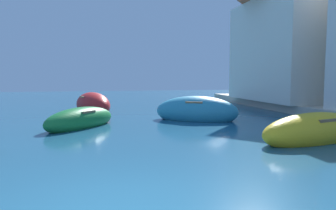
{
  "coord_description": "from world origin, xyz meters",
  "views": [
    {
      "loc": [
        -0.38,
        -4.69,
        2.09
      ],
      "look_at": [
        3.18,
        10.91,
        0.61
      ],
      "focal_mm": 33.6,
      "sensor_mm": 36.0,
      "label": 1
    }
  ],
  "objects_px": {
    "waterfront_building_annex": "(302,40)",
    "moored_boat_2": "(315,131)",
    "moored_boat_0": "(81,120)",
    "moored_boat_5": "(93,105)",
    "moored_boat_4": "(196,111)"
  },
  "relations": [
    {
      "from": "moored_boat_5",
      "to": "waterfront_building_annex",
      "type": "bearing_deg",
      "value": 71.88
    },
    {
      "from": "moored_boat_0",
      "to": "moored_boat_2",
      "type": "height_order",
      "value": "moored_boat_2"
    },
    {
      "from": "waterfront_building_annex",
      "to": "moored_boat_2",
      "type": "bearing_deg",
      "value": -123.44
    },
    {
      "from": "moored_boat_0",
      "to": "waterfront_building_annex",
      "type": "distance_m",
      "value": 15.6
    },
    {
      "from": "moored_boat_5",
      "to": "waterfront_building_annex",
      "type": "height_order",
      "value": "waterfront_building_annex"
    },
    {
      "from": "waterfront_building_annex",
      "to": "moored_boat_0",
      "type": "bearing_deg",
      "value": -158.88
    },
    {
      "from": "moored_boat_4",
      "to": "moored_boat_5",
      "type": "bearing_deg",
      "value": 165.19
    },
    {
      "from": "moored_boat_2",
      "to": "waterfront_building_annex",
      "type": "distance_m",
      "value": 12.61
    },
    {
      "from": "moored_boat_2",
      "to": "moored_boat_4",
      "type": "bearing_deg",
      "value": 97.94
    },
    {
      "from": "moored_boat_0",
      "to": "moored_boat_2",
      "type": "relative_size",
      "value": 0.8
    },
    {
      "from": "moored_boat_0",
      "to": "moored_boat_2",
      "type": "distance_m",
      "value": 8.73
    },
    {
      "from": "moored_boat_4",
      "to": "waterfront_building_annex",
      "type": "xyz_separation_m",
      "value": [
        8.77,
        4.46,
        4.03
      ]
    },
    {
      "from": "moored_boat_5",
      "to": "waterfront_building_annex",
      "type": "relative_size",
      "value": 0.5
    },
    {
      "from": "moored_boat_5",
      "to": "moored_boat_4",
      "type": "bearing_deg",
      "value": 28.73
    },
    {
      "from": "moored_boat_2",
      "to": "moored_boat_4",
      "type": "relative_size",
      "value": 1.07
    }
  ]
}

